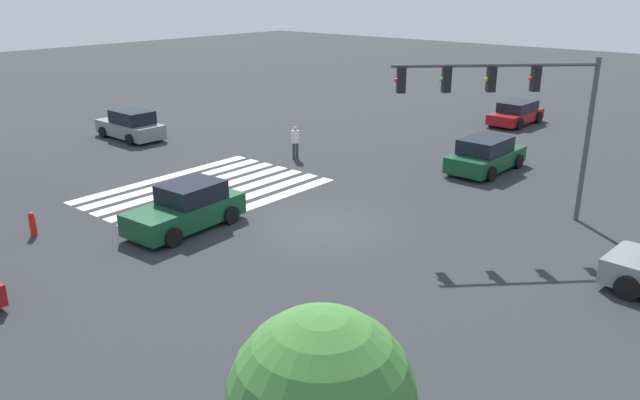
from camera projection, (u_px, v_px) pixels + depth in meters
ground_plane at (320, 227)px, 22.35m from camera, size 140.06×140.06×0.00m
crosswalk_markings at (206, 191)px, 26.26m from camera, size 9.37×6.30×0.01m
traffic_signal_mast at (514, 99)px, 21.34m from camera, size 5.17×5.17×5.91m
car_1 at (486, 155)px, 28.82m from camera, size 4.48×2.24×1.59m
car_3 at (187, 208)px, 22.02m from camera, size 4.41×2.26×1.62m
car_4 at (131, 125)px, 34.83m from camera, size 2.09×4.40×1.63m
car_6 at (516, 113)px, 38.46m from camera, size 4.38×2.13×1.40m
pedestrian at (295, 141)px, 30.72m from camera, size 0.42×0.40×1.66m
fire_hydrant at (33, 224)px, 21.45m from camera, size 0.22×0.22×0.86m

